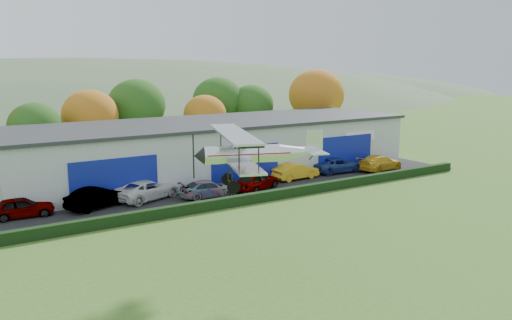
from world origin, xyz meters
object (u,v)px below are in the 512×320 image
biplane (253,152)px  car_3 (208,189)px  car_6 (337,165)px  car_7 (380,163)px  car_2 (148,190)px  car_1 (98,197)px  car_4 (256,181)px  car_0 (21,207)px  car_5 (296,171)px  hangar (215,147)px

biplane → car_3: bearing=91.2°
car_6 → biplane: (-20.38, -16.58, 5.61)m
car_7 → car_2: bearing=79.3°
car_7 → biplane: 29.50m
car_1 → car_3: bearing=-121.6°
car_4 → biplane: 18.34m
car_1 → car_7: car_1 is taller
car_0 → car_5: (23.97, -0.53, 0.02)m
car_0 → car_7: (33.83, -1.81, 0.03)m
car_3 → car_1: bearing=82.2°
hangar → car_5: size_ratio=8.65×
car_5 → biplane: bearing=133.9°
car_1 → car_2: size_ratio=0.87×
car_1 → car_4: 13.33m
car_4 → car_7: size_ratio=0.90×
car_1 → car_5: car_1 is taller
car_3 → car_5: bearing=-78.9°
car_4 → car_0: bearing=60.5°
car_2 → car_1: bearing=74.8°
hangar → car_2: hangar is taller
car_2 → car_3: bearing=-135.1°
car_1 → biplane: size_ratio=0.63×
car_0 → car_7: size_ratio=0.82×
car_3 → car_6: car_6 is taller
car_3 → car_5: car_5 is taller
car_1 → car_2: car_1 is taller
hangar → car_2: size_ratio=7.20×
hangar → car_6: 12.53m
car_3 → biplane: (-4.86, -14.80, 5.68)m
car_2 → car_4: size_ratio=1.16×
car_3 → car_2: bearing=68.6°
car_2 → hangar: bearing=-77.3°
hangar → car_5: 8.69m
car_1 → car_0: bearing=64.4°
car_2 → car_5: (14.52, -0.53, -0.01)m
car_3 → car_7: bearing=-86.6°
car_5 → biplane: (-14.91, -16.29, 5.59)m
car_2 → biplane: biplane is taller
car_5 → biplane: biplane is taller
biplane → car_0: bearing=137.7°
car_1 → car_4: size_ratio=1.02×
car_1 → car_5: size_ratio=1.05×
car_4 → car_6: car_4 is taller
car_0 → car_5: car_5 is taller
car_5 → car_3: bearing=94.7°
car_0 → car_5: 23.98m
car_5 → car_7: 9.95m
car_1 → car_3: 8.75m
car_1 → hangar: bearing=-84.8°
car_3 → car_6: size_ratio=0.88×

